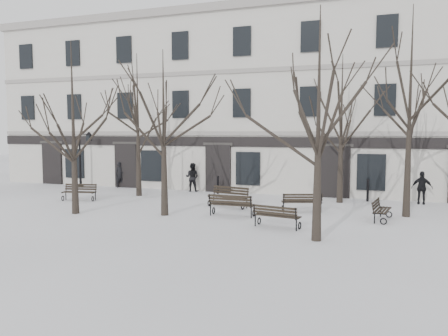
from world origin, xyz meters
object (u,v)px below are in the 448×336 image
at_px(tree_0, 73,107).
at_px(bench_5, 381,209).
at_px(lamp_post, 83,155).
at_px(bench_1, 231,204).
at_px(tree_2, 319,96).
at_px(bench_4, 302,202).
at_px(bench_2, 277,215).
at_px(tree_1, 164,113).
at_px(bench_3, 229,196).
at_px(bench_0, 80,191).

height_order(tree_0, bench_5, tree_0).
bearing_deg(lamp_post, bench_1, -26.32).
distance_m(tree_2, bench_4, 6.86).
xyz_separation_m(tree_2, bench_2, (-1.71, 1.46, -4.43)).
height_order(tree_1, lamp_post, tree_1).
relative_size(bench_3, bench_5, 1.17).
height_order(bench_4, bench_5, bench_4).
xyz_separation_m(tree_0, lamp_post, (-5.44, 7.81, -2.68)).
height_order(tree_2, bench_2, tree_2).
bearing_deg(bench_2, bench_3, -39.03).
bearing_deg(tree_0, bench_3, 33.07).
xyz_separation_m(tree_1, bench_0, (-6.25, 2.22, -4.06)).
bearing_deg(tree_1, bench_1, 13.86).
bearing_deg(bench_5, bench_1, 109.98).
distance_m(tree_0, bench_0, 5.83).
height_order(tree_1, bench_1, tree_1).
bearing_deg(bench_4, bench_3, -22.80).
bearing_deg(bench_3, bench_1, -56.53).
bearing_deg(tree_1, bench_3, 55.58).
xyz_separation_m(tree_0, bench_2, (9.28, 0.08, -4.32)).
distance_m(bench_0, lamp_post, 5.85).
height_order(bench_3, bench_4, bench_3).
relative_size(tree_0, lamp_post, 2.08).
distance_m(tree_0, bench_5, 14.10).
distance_m(tree_2, bench_1, 6.73).
height_order(bench_0, bench_4, bench_4).
xyz_separation_m(bench_2, lamp_post, (-14.72, 7.73, 1.64)).
distance_m(bench_5, lamp_post, 19.23).
bearing_deg(bench_4, bench_2, 64.58).
bearing_deg(bench_5, bench_3, 90.72).
xyz_separation_m(bench_4, lamp_post, (-15.11, 4.11, 1.64)).
bearing_deg(bench_0, tree_1, -32.33).
height_order(bench_0, bench_1, bench_1).
bearing_deg(lamp_post, tree_1, -35.85).
distance_m(bench_2, bench_4, 3.64).
bearing_deg(bench_3, tree_0, -135.22).
bearing_deg(bench_1, bench_5, -168.90).
height_order(tree_1, bench_4, tree_1).
bearing_deg(tree_2, tree_0, 172.85).
distance_m(tree_0, tree_2, 11.08).
height_order(tree_0, bench_1, tree_0).
bearing_deg(tree_1, bench_2, -9.69).
height_order(tree_1, bench_2, tree_1).
height_order(bench_0, bench_2, bench_2).
distance_m(bench_1, bench_5, 6.30).
distance_m(bench_0, bench_3, 8.30).
height_order(tree_2, bench_0, tree_2).
relative_size(tree_2, bench_0, 4.24).
height_order(bench_0, bench_3, bench_3).
xyz_separation_m(bench_1, bench_3, (-0.89, 2.22, 0.01)).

